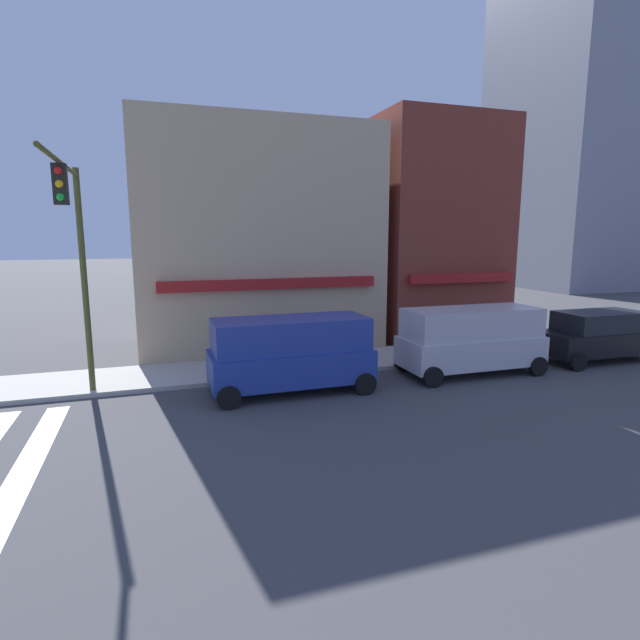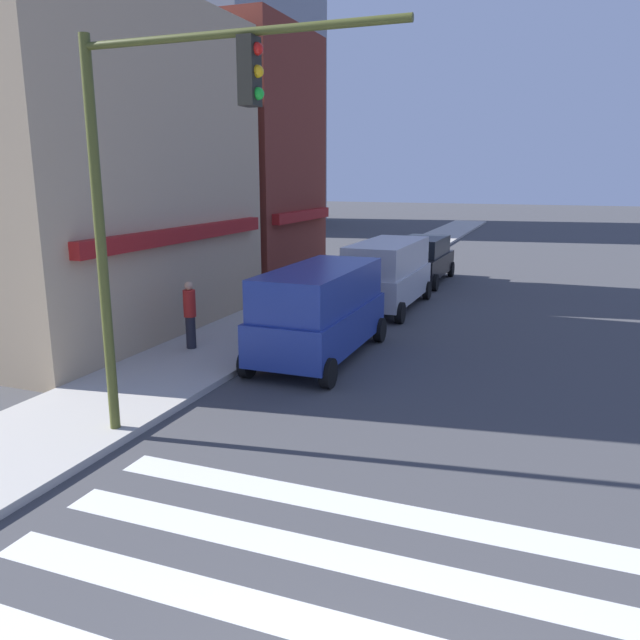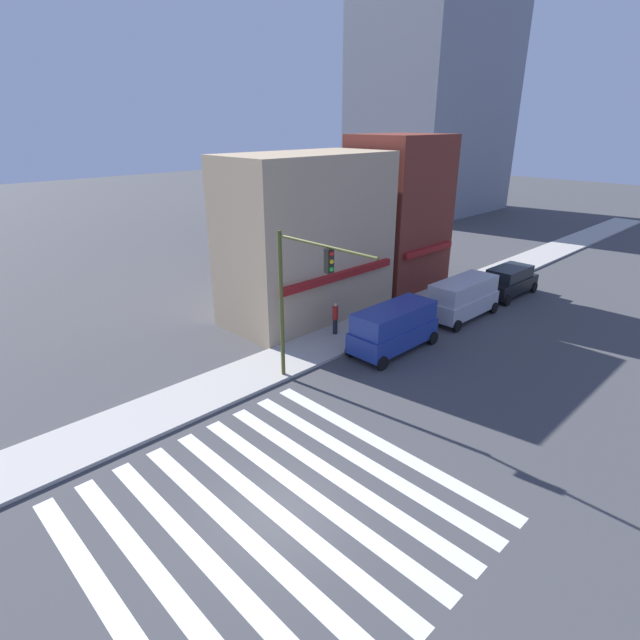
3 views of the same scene
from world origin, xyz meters
The scene contains 6 objects.
storefront_row centered at (15.34, 11.49, 4.83)m, with size 16.50×5.30×10.16m.
traffic_signal centered at (5.71, 5.20, 4.63)m, with size 0.32×5.33×6.77m.
van_blue centered at (11.60, 4.70, 1.29)m, with size 5.00×2.22×2.34m.
van_silver centered at (18.15, 4.70, 1.29)m, with size 5.02×2.22×2.34m.
suv_black centered at (24.01, 4.70, 1.03)m, with size 4.74×2.12×1.94m.
pedestrian_red_jacket centered at (10.76, 8.01, 1.07)m, with size 0.32×0.32×1.77m.
Camera 1 is at (7.68, -9.89, 4.88)m, focal length 28.00 mm.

